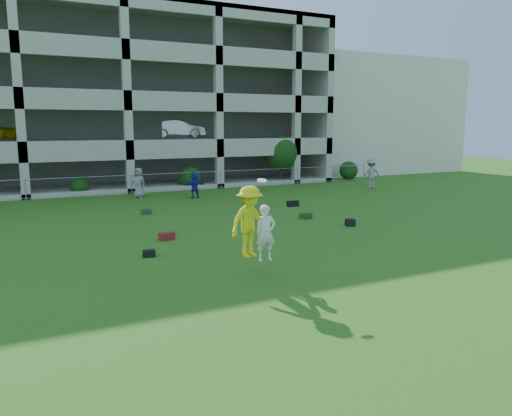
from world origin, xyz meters
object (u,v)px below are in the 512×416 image
bystander_c (139,183)px  crate_d (350,223)px  stucco_building (348,117)px  parking_garage (103,101)px  frisbee_contest (252,223)px  bystander_f (371,174)px  bystander_d (195,185)px

bystander_c → crate_d: 13.72m
stucco_building → crate_d: 29.27m
crate_d → parking_garage: (-6.03, 23.04, 5.86)m
crate_d → frisbee_contest: (-6.79, -4.58, 1.36)m
bystander_c → bystander_f: bearing=32.8°
bystander_f → parking_garage: size_ratio=0.07×
bystander_c → bystander_f: size_ratio=0.87×
bystander_c → bystander_f: bystander_f is taller
bystander_d → stucco_building: bearing=-153.0°
bystander_f → parking_garage: (-15.01, 13.28, 5.01)m
stucco_building → bystander_f: size_ratio=7.98×
frisbee_contest → crate_d: bearing=34.0°
stucco_building → crate_d: (-16.97, -23.34, -4.85)m
stucco_building → bystander_d: (-20.12, -12.61, -4.24)m
stucco_building → crate_d: size_ratio=45.71×
bystander_d → parking_garage: parking_garage is taller
bystander_f → frisbee_contest: bearing=56.6°
stucco_building → parking_garage: size_ratio=0.53×
bystander_c → parking_garage: size_ratio=0.06×
frisbee_contest → bystander_c: bearing=87.5°
stucco_building → bystander_d: stucco_building is taller
bystander_f → crate_d: (-8.98, -9.77, -0.85)m
bystander_c → frisbee_contest: size_ratio=0.74×
bystander_c → frisbee_contest: 16.90m
parking_garage → frisbee_contest: bearing=-91.6°
stucco_building → crate_d: bearing=-126.0°
stucco_building → bystander_c: size_ratio=9.14×
bystander_d → bystander_f: size_ratio=0.76×
parking_garage → bystander_c: bearing=-90.1°
bystander_f → crate_d: size_ratio=5.73×
parking_garage → bystander_f: bearing=-41.5°
bystander_d → bystander_f: (12.13, -0.96, 0.24)m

